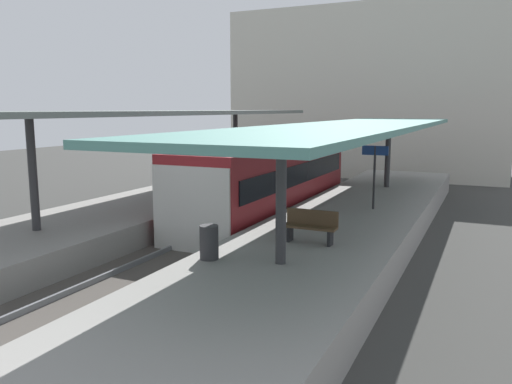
{
  "coord_description": "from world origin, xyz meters",
  "views": [
    {
      "loc": [
        7.98,
        -15.24,
        4.46
      ],
      "look_at": [
        0.47,
        0.96,
        1.54
      ],
      "focal_mm": 35.75,
      "sensor_mm": 36.0,
      "label": 1
    }
  ],
  "objects_px": {
    "platform_bench": "(311,225)",
    "passenger_near_bench": "(164,169)",
    "litter_bin": "(209,242)",
    "platform_sign": "(375,163)",
    "commuter_train": "(268,179)"
  },
  "relations": [
    {
      "from": "platform_bench",
      "to": "platform_sign",
      "type": "xyz_separation_m",
      "value": [
        0.51,
        5.23,
        1.16
      ]
    },
    {
      "from": "platform_bench",
      "to": "passenger_near_bench",
      "type": "height_order",
      "value": "passenger_near_bench"
    },
    {
      "from": "commuter_train",
      "to": "passenger_near_bench",
      "type": "bearing_deg",
      "value": 179.94
    },
    {
      "from": "litter_bin",
      "to": "platform_sign",
      "type": "bearing_deg",
      "value": 74.01
    },
    {
      "from": "platform_bench",
      "to": "litter_bin",
      "type": "bearing_deg",
      "value": -124.93
    },
    {
      "from": "platform_bench",
      "to": "passenger_near_bench",
      "type": "relative_size",
      "value": 0.85
    },
    {
      "from": "platform_bench",
      "to": "commuter_train",
      "type": "bearing_deg",
      "value": 122.48
    },
    {
      "from": "commuter_train",
      "to": "platform_bench",
      "type": "height_order",
      "value": "commuter_train"
    },
    {
      "from": "platform_sign",
      "to": "litter_bin",
      "type": "bearing_deg",
      "value": -105.99
    },
    {
      "from": "platform_bench",
      "to": "litter_bin",
      "type": "distance_m",
      "value": 2.91
    },
    {
      "from": "platform_sign",
      "to": "commuter_train",
      "type": "bearing_deg",
      "value": 169.68
    },
    {
      "from": "platform_bench",
      "to": "litter_bin",
      "type": "xyz_separation_m",
      "value": [
        -1.67,
        -2.39,
        -0.06
      ]
    },
    {
      "from": "platform_sign",
      "to": "platform_bench",
      "type": "bearing_deg",
      "value": -95.62
    },
    {
      "from": "platform_sign",
      "to": "passenger_near_bench",
      "type": "bearing_deg",
      "value": 175.11
    },
    {
      "from": "commuter_train",
      "to": "litter_bin",
      "type": "height_order",
      "value": "commuter_train"
    }
  ]
}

